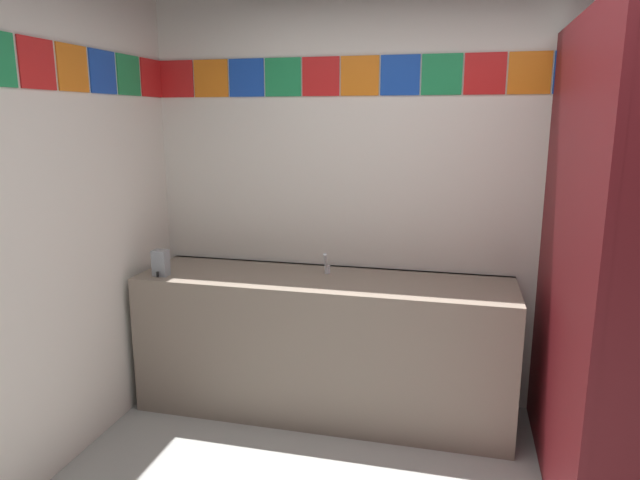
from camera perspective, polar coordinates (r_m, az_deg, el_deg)
wall_back at (r=3.57m, az=11.75°, el=6.28°), size 3.64×0.09×2.90m
vanity_counter at (r=3.57m, az=0.33°, el=-10.39°), size 2.26×0.61×0.86m
faucet_center at (r=3.50m, az=0.68°, el=-2.60°), size 0.04×0.10×0.14m
soap_dispenser at (r=3.59m, az=-15.73°, el=-2.24°), size 0.09×0.09×0.16m
stall_divider at (r=2.71m, az=27.74°, el=-3.69°), size 0.92×1.44×2.26m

